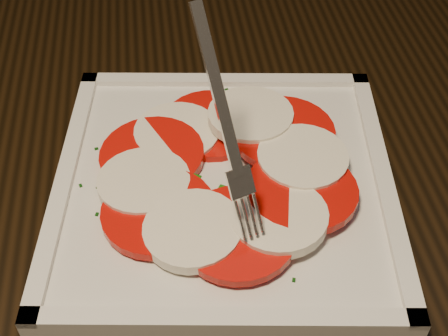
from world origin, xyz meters
The scene contains 5 objects.
table centered at (0.07, 0.25, 0.65)m, with size 1.25×0.88×0.75m.
chair centered at (0.25, 0.92, 0.53)m, with size 0.44×0.44×0.93m.
plate centered at (0.02, 0.27, 0.76)m, with size 0.29×0.29×0.01m, color silver.
caprese_salad centered at (0.02, 0.27, 0.78)m, with size 0.23×0.24×0.03m.
fork centered at (0.01, 0.24, 0.86)m, with size 0.04×0.10×0.15m, color white, non-canonical shape.
Camera 1 is at (-0.05, -0.10, 1.16)m, focal length 50.00 mm.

